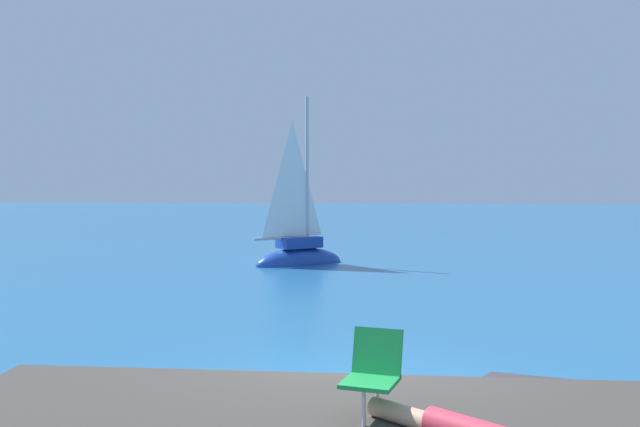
# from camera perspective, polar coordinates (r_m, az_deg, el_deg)

# --- Properties ---
(ground_plane) EXTENTS (160.00, 160.00, 0.00)m
(ground_plane) POSITION_cam_1_polar(r_m,az_deg,el_deg) (9.49, 2.91, -14.51)
(ground_plane) COLOR #236093
(boulder_seaward) EXTENTS (1.47, 1.70, 1.06)m
(boulder_seaward) POSITION_cam_1_polar(r_m,az_deg,el_deg) (9.21, -19.00, -15.19)
(boulder_seaward) COLOR #3E3E3B
(boulder_seaward) RESTS_ON ground
(boulder_inland) EXTENTS (1.91, 1.80, 1.07)m
(boulder_inland) POSITION_cam_1_polar(r_m,az_deg,el_deg) (8.85, 18.40, -15.92)
(boulder_inland) COLOR #39343A
(boulder_inland) RESTS_ON ground
(sailboat_near) EXTENTS (3.28, 2.89, 6.24)m
(sailboat_near) POSITION_cam_1_polar(r_m,az_deg,el_deg) (23.45, -1.76, -3.39)
(sailboat_near) COLOR #193D99
(sailboat_near) RESTS_ON ground
(beach_chair) EXTENTS (0.61, 0.69, 0.80)m
(beach_chair) POSITION_cam_1_polar(r_m,az_deg,el_deg) (6.71, 4.44, -12.68)
(beach_chair) COLOR green
(beach_chair) RESTS_ON shore_ledge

